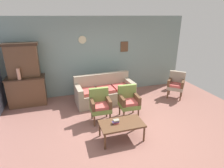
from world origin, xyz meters
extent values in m
plane|color=#84564C|center=(0.00, 0.00, 0.00)|extent=(7.68, 7.68, 0.00)
cube|color=gray|center=(0.00, 2.63, 1.35)|extent=(6.40, 0.06, 2.70)
cube|color=brown|center=(0.90, 2.58, 1.65)|extent=(0.28, 0.02, 0.36)
cylinder|color=beige|center=(-0.60, 2.58, 1.95)|extent=(0.26, 0.03, 0.26)
cube|color=brown|center=(-2.47, 2.25, 0.45)|extent=(1.10, 0.52, 0.90)
cube|color=#342115|center=(-2.47, 2.25, 0.92)|extent=(1.16, 0.55, 0.03)
cube|color=brown|center=(-2.47, 2.33, 1.41)|extent=(0.90, 0.36, 0.95)
cube|color=#342115|center=(-2.47, 2.33, 1.92)|extent=(0.99, 0.38, 0.08)
cylinder|color=tan|center=(-2.60, 2.06, 1.10)|extent=(0.10, 0.10, 0.33)
cube|color=gray|center=(-0.07, 1.68, 0.21)|extent=(1.94, 0.92, 0.42)
cube|color=gray|center=(-0.10, 2.00, 0.66)|extent=(1.90, 0.29, 0.48)
cube|color=gray|center=(0.79, 1.74, 0.54)|extent=(0.21, 0.81, 0.24)
cube|color=gray|center=(-0.94, 1.63, 0.54)|extent=(0.21, 0.81, 0.24)
cube|color=#B74C47|center=(0.48, 1.68, 0.47)|extent=(0.53, 0.59, 0.10)
cube|color=#B74C47|center=(-0.07, 1.64, 0.47)|extent=(0.53, 0.59, 0.10)
cube|color=#B74C47|center=(-0.62, 1.61, 0.47)|extent=(0.53, 0.59, 0.10)
cube|color=olive|center=(-0.50, 0.57, 0.38)|extent=(0.53, 0.49, 0.12)
cube|color=#B74C47|center=(-0.50, 0.55, 0.47)|extent=(0.45, 0.42, 0.10)
cube|color=olive|center=(-0.49, 0.77, 0.67)|extent=(0.52, 0.11, 0.46)
cube|color=brown|center=(-0.28, 0.56, 0.55)|extent=(0.09, 0.48, 0.22)
cube|color=brown|center=(-0.72, 0.58, 0.55)|extent=(0.09, 0.48, 0.22)
cylinder|color=brown|center=(-0.29, 0.37, 0.16)|extent=(0.04, 0.04, 0.32)
cylinder|color=brown|center=(-0.71, 0.39, 0.16)|extent=(0.04, 0.04, 0.32)
cylinder|color=brown|center=(-0.28, 0.75, 0.16)|extent=(0.04, 0.04, 0.32)
cylinder|color=brown|center=(-0.70, 0.77, 0.16)|extent=(0.04, 0.04, 0.32)
cube|color=olive|center=(0.31, 0.56, 0.38)|extent=(0.54, 0.50, 0.12)
cube|color=#B74C47|center=(0.31, 0.54, 0.47)|extent=(0.46, 0.42, 0.10)
cube|color=olive|center=(0.32, 0.76, 0.67)|extent=(0.52, 0.12, 0.46)
cube|color=brown|center=(0.53, 0.55, 0.55)|extent=(0.10, 0.48, 0.22)
cube|color=brown|center=(0.09, 0.57, 0.55)|extent=(0.10, 0.48, 0.22)
cylinder|color=brown|center=(0.52, 0.37, 0.16)|extent=(0.04, 0.04, 0.32)
cylinder|color=brown|center=(0.10, 0.38, 0.16)|extent=(0.04, 0.04, 0.32)
cylinder|color=brown|center=(0.53, 0.75, 0.16)|extent=(0.04, 0.04, 0.32)
cylinder|color=brown|center=(0.11, 0.76, 0.16)|extent=(0.04, 0.04, 0.32)
cube|color=gray|center=(2.35, 1.32, 0.38)|extent=(0.71, 0.71, 0.12)
cube|color=#B74C47|center=(2.33, 1.31, 0.47)|extent=(0.60, 0.60, 0.10)
cube|color=gray|center=(2.48, 1.47, 0.67)|extent=(0.45, 0.42, 0.46)
cube|color=brown|center=(2.51, 1.17, 0.55)|extent=(0.38, 0.41, 0.22)
cube|color=brown|center=(2.18, 1.47, 0.55)|extent=(0.38, 0.41, 0.22)
cylinder|color=brown|center=(2.37, 1.04, 0.16)|extent=(0.04, 0.04, 0.32)
cylinder|color=brown|center=(2.06, 1.32, 0.16)|extent=(0.04, 0.04, 0.32)
cylinder|color=brown|center=(2.63, 1.32, 0.16)|extent=(0.04, 0.04, 0.32)
cylinder|color=brown|center=(2.32, 1.60, 0.16)|extent=(0.04, 0.04, 0.32)
cube|color=brown|center=(-0.22, -0.30, 0.40)|extent=(1.00, 0.56, 0.04)
cylinder|color=brown|center=(-0.68, -0.06, 0.19)|extent=(0.04, 0.04, 0.38)
cylinder|color=brown|center=(0.24, -0.06, 0.19)|extent=(0.04, 0.04, 0.38)
cylinder|color=brown|center=(-0.68, -0.54, 0.19)|extent=(0.04, 0.04, 0.38)
cylinder|color=brown|center=(0.24, -0.54, 0.19)|extent=(0.04, 0.04, 0.38)
cube|color=#D9554F|center=(-0.35, -0.28, 0.43)|extent=(0.12, 0.09, 0.02)
cube|color=#9C4682|center=(-0.34, -0.27, 0.45)|extent=(0.12, 0.07, 0.02)
cube|color=#624E92|center=(-0.36, -0.29, 0.47)|extent=(0.16, 0.07, 0.02)
cube|color=gray|center=(-0.34, -0.27, 0.49)|extent=(0.13, 0.09, 0.03)
cylinder|color=#816B53|center=(2.85, 2.15, 0.34)|extent=(0.20, 0.20, 0.69)
camera|label=1|loc=(-1.48, -3.68, 2.72)|focal=29.49mm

